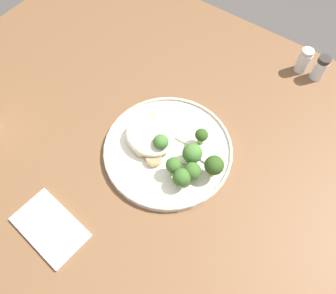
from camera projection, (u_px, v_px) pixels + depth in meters
name	position (u px, v px, depth m)	size (l,w,h in m)	color
ground	(172.00, 243.00, 1.38)	(6.00, 6.00, 0.00)	#47423D
wooden_dining_table	(175.00, 175.00, 0.81)	(1.40, 1.00, 0.74)	brown
dinner_plate	(168.00, 150.00, 0.75)	(0.29, 0.29, 0.02)	beige
noodle_bed	(150.00, 136.00, 0.74)	(0.12, 0.10, 0.04)	beige
seared_scallop_right_edge	(151.00, 136.00, 0.75)	(0.03, 0.03, 0.02)	#E5C689
seared_scallop_tiny_bay	(141.00, 150.00, 0.73)	(0.03, 0.03, 0.01)	#DBB77A
seared_scallop_on_noodles	(162.00, 129.00, 0.76)	(0.03, 0.03, 0.02)	#DBB77A
seared_scallop_half_hidden	(151.00, 120.00, 0.77)	(0.04, 0.04, 0.01)	beige
seared_scallop_large_seared	(154.00, 159.00, 0.72)	(0.03, 0.03, 0.01)	#DBB77A
broccoli_floret_split_head	(182.00, 178.00, 0.68)	(0.04, 0.04, 0.05)	#89A356
broccoli_floret_near_rim	(214.00, 166.00, 0.68)	(0.04, 0.04, 0.06)	#89A356
broccoli_floret_front_edge	(192.00, 154.00, 0.70)	(0.04, 0.04, 0.06)	#7A994C
broccoli_floret_small_sprig	(173.00, 166.00, 0.69)	(0.03, 0.03, 0.05)	#7A994C
broccoli_floret_center_pile	(161.00, 142.00, 0.71)	(0.03, 0.03, 0.06)	#89A356
broccoli_floret_rear_charred	(192.00, 171.00, 0.68)	(0.04, 0.04, 0.05)	#7A994C
broccoli_floret_right_tilted	(201.00, 136.00, 0.73)	(0.03, 0.03, 0.05)	#7A994C
onion_sliver_curled_piece	(203.00, 160.00, 0.73)	(0.06, 0.01, 0.00)	silver
onion_sliver_long_sliver	(183.00, 141.00, 0.75)	(0.05, 0.01, 0.00)	silver
onion_sliver_pale_crescent	(187.00, 164.00, 0.72)	(0.05, 0.01, 0.00)	silver
folded_napkin	(50.00, 227.00, 0.66)	(0.15, 0.09, 0.01)	white
salt_shaker	(304.00, 61.00, 0.85)	(0.03, 0.03, 0.07)	white
pepper_shaker	(320.00, 68.00, 0.84)	(0.03, 0.03, 0.07)	white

